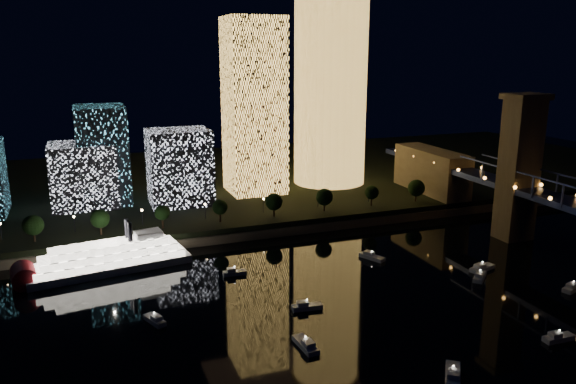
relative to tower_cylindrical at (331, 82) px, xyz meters
name	(u,v)px	position (x,y,z in m)	size (l,w,h in m)	color
ground	(440,336)	(-31.64, -131.57, -50.08)	(520.00, 520.00, 0.00)	black
far_bank	(245,179)	(-31.64, 28.43, -47.58)	(420.00, 160.00, 5.00)	black
seawall	(306,227)	(-31.64, -49.57, -48.58)	(420.00, 6.00, 3.00)	#6B5E4C
tower_cylindrical	(331,82)	(0.00, 0.00, 0.00)	(34.00, 34.00, 89.91)	#FFBC51
tower_rectangular	(254,107)	(-36.64, -4.28, -9.05)	(22.65, 22.65, 72.06)	#FFBC51
midrise_blocks	(93,167)	(-101.79, -4.95, -29.86)	(93.96, 35.24, 38.01)	white
riverboat	(103,260)	(-102.25, -64.33, -46.20)	(51.19, 17.62, 15.14)	silver
motorboats	(387,310)	(-36.99, -117.02, -49.27)	(116.51, 72.87, 2.78)	silver
esplanade_trees	(227,206)	(-59.00, -43.57, -39.61)	(166.26, 6.76, 8.88)	black
street_lamps	(205,208)	(-65.64, -37.57, -41.06)	(132.70, 0.70, 5.65)	black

